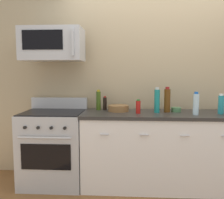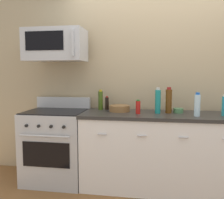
# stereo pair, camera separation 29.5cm
# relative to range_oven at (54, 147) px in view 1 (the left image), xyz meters

# --- Properties ---
(ground_plane) EXTENTS (6.00, 6.00, 0.00)m
(ground_plane) POSITION_rel_range_oven_xyz_m (1.33, -0.00, -0.47)
(ground_plane) COLOR brown
(back_wall) EXTENTS (5.00, 0.10, 2.70)m
(back_wall) POSITION_rel_range_oven_xyz_m (1.33, 0.41, 0.88)
(back_wall) COLOR tan
(back_wall) RESTS_ON ground_plane
(counter_unit) EXTENTS (1.91, 0.66, 0.92)m
(counter_unit) POSITION_rel_range_oven_xyz_m (1.33, -0.00, -0.01)
(counter_unit) COLOR white
(counter_unit) RESTS_ON ground_plane
(range_oven) EXTENTS (0.76, 0.69, 1.07)m
(range_oven) POSITION_rel_range_oven_xyz_m (0.00, 0.00, 0.00)
(range_oven) COLOR #B7BABF
(range_oven) RESTS_ON ground_plane
(microwave) EXTENTS (0.74, 0.44, 0.40)m
(microwave) POSITION_rel_range_oven_xyz_m (0.00, 0.04, 1.28)
(microwave) COLOR #B7BABF
(bottle_wine_amber) EXTENTS (0.08, 0.08, 0.31)m
(bottle_wine_amber) POSITION_rel_range_oven_xyz_m (1.41, 0.05, 0.60)
(bottle_wine_amber) COLOR #59330F
(bottle_wine_amber) RESTS_ON countertop_slab
(bottle_sparkling_teal) EXTENTS (0.07, 0.07, 0.31)m
(bottle_sparkling_teal) POSITION_rel_range_oven_xyz_m (1.28, 0.01, 0.60)
(bottle_sparkling_teal) COLOR #197F7A
(bottle_sparkling_teal) RESTS_ON countertop_slab
(bottle_water_clear) EXTENTS (0.07, 0.07, 0.27)m
(bottle_water_clear) POSITION_rel_range_oven_xyz_m (1.71, -0.13, 0.58)
(bottle_water_clear) COLOR silver
(bottle_water_clear) RESTS_ON countertop_slab
(bottle_olive_oil) EXTENTS (0.06, 0.06, 0.27)m
(bottle_olive_oil) POSITION_rel_range_oven_xyz_m (0.55, 0.19, 0.58)
(bottle_olive_oil) COLOR #385114
(bottle_olive_oil) RESTS_ON countertop_slab
(bottle_dish_soap) EXTENTS (0.07, 0.07, 0.24)m
(bottle_dish_soap) POSITION_rel_range_oven_xyz_m (2.03, -0.04, 0.56)
(bottle_dish_soap) COLOR teal
(bottle_dish_soap) RESTS_ON countertop_slab
(bottle_hot_sauce_red) EXTENTS (0.05, 0.05, 0.17)m
(bottle_hot_sauce_red) POSITION_rel_range_oven_xyz_m (1.05, -0.07, 0.53)
(bottle_hot_sauce_red) COLOR #B21914
(bottle_hot_sauce_red) RESTS_ON countertop_slab
(bottle_soy_sauce_dark) EXTENTS (0.05, 0.05, 0.18)m
(bottle_soy_sauce_dark) POSITION_rel_range_oven_xyz_m (0.63, 0.20, 0.54)
(bottle_soy_sauce_dark) COLOR black
(bottle_soy_sauce_dark) RESTS_ON countertop_slab
(bowl_wooden_salad) EXTENTS (0.26, 0.26, 0.08)m
(bowl_wooden_salad) POSITION_rel_range_oven_xyz_m (0.81, 0.09, 0.49)
(bowl_wooden_salad) COLOR brown
(bowl_wooden_salad) RESTS_ON countertop_slab
(bowl_green_glaze) EXTENTS (0.12, 0.12, 0.05)m
(bowl_green_glaze) POSITION_rel_range_oven_xyz_m (1.53, 0.09, 0.48)
(bowl_green_glaze) COLOR #477A4C
(bowl_green_glaze) RESTS_ON countertop_slab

